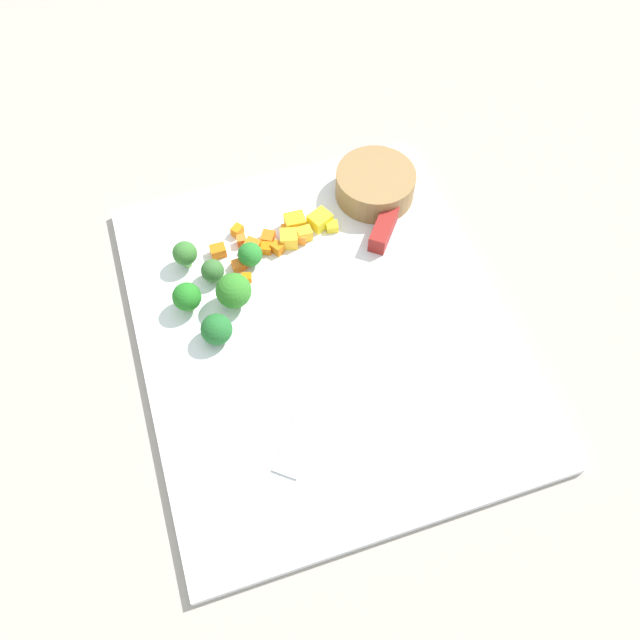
{
  "coord_description": "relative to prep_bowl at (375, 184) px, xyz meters",
  "views": [
    {
      "loc": [
        -0.35,
        0.11,
        0.62
      ],
      "look_at": [
        0.0,
        0.0,
        0.02
      ],
      "focal_mm": 36.18,
      "sensor_mm": 36.0,
      "label": 1
    }
  ],
  "objects": [
    {
      "name": "broccoli_floret_0",
      "position": [
        -0.06,
        0.22,
        -0.0
      ],
      "size": [
        0.03,
        0.03,
        0.03
      ],
      "color": "#85B65F",
      "rests_on": "cutting_board"
    },
    {
      "name": "pepper_dice_4",
      "position": [
        -0.03,
        0.08,
        -0.01
      ],
      "size": [
        0.03,
        0.03,
        0.02
      ],
      "primitive_type": "cube",
      "rotation": [
        0.0,
        0.0,
        2.0
      ],
      "color": "yellow",
      "rests_on": "cutting_board"
    },
    {
      "name": "carrot_dice_7",
      "position": [
        -0.04,
        0.17,
        -0.01
      ],
      "size": [
        0.02,
        0.02,
        0.01
      ],
      "primitive_type": "cube",
      "rotation": [
        0.0,
        0.0,
        0.85
      ],
      "color": "orange",
      "rests_on": "cutting_board"
    },
    {
      "name": "ground_plane",
      "position": [
        -0.16,
        0.12,
        -0.03
      ],
      "size": [
        4.0,
        4.0,
        0.0
      ],
      "primitive_type": "plane",
      "color": "#A0938B"
    },
    {
      "name": "broccoli_floret_2",
      "position": [
        -0.14,
        0.23,
        0.0
      ],
      "size": [
        0.03,
        0.03,
        0.04
      ],
      "color": "#83BF55",
      "rests_on": "cutting_board"
    },
    {
      "name": "prep_bowl",
      "position": [
        0.0,
        0.0,
        0.0
      ],
      "size": [
        0.1,
        0.1,
        0.04
      ],
      "primitive_type": "cylinder",
      "color": "olive",
      "rests_on": "cutting_board"
    },
    {
      "name": "carrot_dice_1",
      "position": [
        -0.01,
        0.18,
        -0.01
      ],
      "size": [
        0.02,
        0.02,
        0.01
      ],
      "primitive_type": "cube",
      "rotation": [
        0.0,
        0.0,
        0.69
      ],
      "color": "orange",
      "rests_on": "cutting_board"
    },
    {
      "name": "broccoli_floret_1",
      "position": [
        -0.09,
        0.25,
        0.0
      ],
      "size": [
        0.03,
        0.03,
        0.04
      ],
      "color": "#95BB64",
      "rests_on": "cutting_board"
    },
    {
      "name": "pepper_dice_3",
      "position": [
        -0.04,
        0.07,
        -0.01
      ],
      "size": [
        0.02,
        0.02,
        0.01
      ],
      "primitive_type": "cube",
      "rotation": [
        0.0,
        0.0,
        2.94
      ],
      "color": "yellow",
      "rests_on": "cutting_board"
    },
    {
      "name": "broccoli_floret_4",
      "position": [
        -0.04,
        0.24,
        0.0
      ],
      "size": [
        0.03,
        0.03,
        0.04
      ],
      "color": "#80BE6C",
      "rests_on": "cutting_board"
    },
    {
      "name": "carrot_dice_2",
      "position": [
        -0.04,
        0.15,
        -0.01
      ],
      "size": [
        0.02,
        0.02,
        0.01
      ],
      "primitive_type": "cube",
      "rotation": [
        0.0,
        0.0,
        1.15
      ],
      "color": "orange",
      "rests_on": "cutting_board"
    },
    {
      "name": "broccoli_floret_3",
      "position": [
        -0.06,
        0.17,
        -0.0
      ],
      "size": [
        0.03,
        0.03,
        0.03
      ],
      "color": "#97C068",
      "rests_on": "cutting_board"
    },
    {
      "name": "carrot_dice_11",
      "position": [
        -0.02,
        0.13,
        -0.01
      ],
      "size": [
        0.01,
        0.01,
        0.01
      ],
      "primitive_type": "cube",
      "rotation": [
        0.0,
        0.0,
        2.83
      ],
      "color": "orange",
      "rests_on": "cutting_board"
    },
    {
      "name": "carrot_dice_5",
      "position": [
        -0.08,
        0.19,
        -0.01
      ],
      "size": [
        0.01,
        0.01,
        0.01
      ],
      "primitive_type": "cube",
      "rotation": [
        0.0,
        0.0,
        1.32
      ],
      "color": "orange",
      "rests_on": "cutting_board"
    },
    {
      "name": "carrot_dice_10",
      "position": [
        -0.06,
        0.19,
        -0.01
      ],
      "size": [
        0.01,
        0.02,
        0.01
      ],
      "primitive_type": "cube",
      "rotation": [
        0.0,
        0.0,
        1.63
      ],
      "color": "orange",
      "rests_on": "cutting_board"
    },
    {
      "name": "carrot_dice_3",
      "position": [
        -0.05,
        0.14,
        -0.01
      ],
      "size": [
        0.02,
        0.02,
        0.01
      ],
      "primitive_type": "cube",
      "rotation": [
        0.0,
        0.0,
        2.15
      ],
      "color": "orange",
      "rests_on": "cutting_board"
    },
    {
      "name": "carrot_dice_4",
      "position": [
        -0.04,
        0.11,
        -0.01
      ],
      "size": [
        0.02,
        0.02,
        0.01
      ],
      "primitive_type": "cube",
      "rotation": [
        0.0,
        0.0,
        1.08
      ],
      "color": "orange",
      "rests_on": "cutting_board"
    },
    {
      "name": "carrot_dice_0",
      "position": [
        -0.05,
        0.18,
        -0.01
      ],
      "size": [
        0.02,
        0.02,
        0.01
      ],
      "primitive_type": "cube",
      "rotation": [
        0.0,
        0.0,
        0.19
      ],
      "color": "orange",
      "rests_on": "cutting_board"
    },
    {
      "name": "cutting_board",
      "position": [
        -0.16,
        0.12,
        -0.02
      ],
      "size": [
        0.47,
        0.39,
        0.01
      ],
      "primitive_type": "cube",
      "color": "white",
      "rests_on": "ground_plane"
    },
    {
      "name": "pepper_dice_1",
      "position": [
        -0.02,
        0.11,
        -0.01
      ],
      "size": [
        0.02,
        0.02,
        0.02
      ],
      "primitive_type": "cube",
      "rotation": [
        0.0,
        0.0,
        3.1
      ],
      "color": "yellow",
      "rests_on": "cutting_board"
    },
    {
      "name": "carrot_dice_8",
      "position": [
        -0.03,
        0.18,
        -0.01
      ],
      "size": [
        0.01,
        0.01,
        0.01
      ],
      "primitive_type": "cube",
      "rotation": [
        0.0,
        0.0,
        1.44
      ],
      "color": "orange",
      "rests_on": "cutting_board"
    },
    {
      "name": "pepper_dice_2",
      "position": [
        -0.04,
        0.12,
        -0.01
      ],
      "size": [
        0.02,
        0.02,
        0.02
      ],
      "primitive_type": "cube",
      "rotation": [
        0.0,
        0.0,
        2.9
      ],
      "color": "yellow",
      "rests_on": "cutting_board"
    },
    {
      "name": "carrot_dice_6",
      "position": [
        -0.03,
        0.21,
        -0.01
      ],
      "size": [
        0.01,
        0.02,
        0.01
      ],
      "primitive_type": "cube",
      "rotation": [
        0.0,
        0.0,
        1.57
      ],
      "color": "orange",
      "rests_on": "cutting_board"
    },
    {
      "name": "pepper_dice_0",
      "position": [
        -0.04,
        0.1,
        -0.01
      ],
      "size": [
        0.01,
        0.02,
        0.02
      ],
      "primitive_type": "cube",
      "rotation": [
        0.0,
        0.0,
        0.02
      ],
      "color": "yellow",
      "rests_on": "cutting_board"
    },
    {
      "name": "broccoli_floret_5",
      "position": [
        -0.11,
        0.2,
        0.01
      ],
      "size": [
        0.04,
        0.04,
        0.05
      ],
      "color": "#8FBA58",
      "rests_on": "cutting_board"
    },
    {
      "name": "carrot_dice_9",
      "position": [
        -0.03,
        0.15,
        -0.01
      ],
      "size": [
        0.02,
        0.02,
        0.01
      ],
      "primitive_type": "cube",
      "rotation": [
        0.0,
        0.0,
        1.03
      ],
      "color": "orange",
      "rests_on": "cutting_board"
    },
    {
      "name": "chef_knife",
      "position": [
        -0.12,
        0.06,
        -0.01
      ],
      "size": [
        0.29,
        0.23,
        0.02
      ],
      "rotation": [
        0.0,
        0.0,
        2.47
      ],
      "color": "silver",
      "rests_on": "cutting_board"
    }
  ]
}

